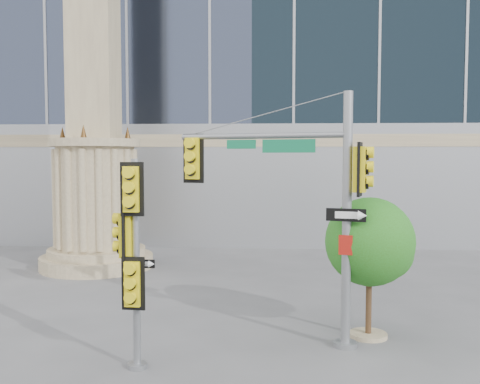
{
  "coord_description": "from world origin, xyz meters",
  "views": [
    {
      "loc": [
        0.81,
        -11.72,
        4.36
      ],
      "look_at": [
        0.08,
        2.0,
        3.48
      ],
      "focal_mm": 40.0,
      "sensor_mm": 36.0,
      "label": 1
    }
  ],
  "objects": [
    {
      "name": "secondary_signal_pole",
      "position": [
        -1.95,
        -1.09,
        2.55
      ],
      "size": [
        0.75,
        0.59,
        4.35
      ],
      "rotation": [
        0.0,
        0.0,
        -0.08
      ],
      "color": "slate",
      "rests_on": "ground"
    },
    {
      "name": "monument",
      "position": [
        -6.0,
        9.0,
        5.52
      ],
      "size": [
        4.4,
        4.4,
        16.6
      ],
      "color": "gray",
      "rests_on": "ground"
    },
    {
      "name": "main_signal_pole",
      "position": [
        1.58,
        0.78,
        3.63
      ],
      "size": [
        4.43,
        1.65,
        5.86
      ],
      "rotation": [
        0.0,
        0.0,
        -0.29
      ],
      "color": "slate",
      "rests_on": "ground"
    },
    {
      "name": "ground",
      "position": [
        0.0,
        0.0,
        0.0
      ],
      "size": [
        120.0,
        120.0,
        0.0
      ],
      "primitive_type": "plane",
      "color": "#545456",
      "rests_on": "ground"
    },
    {
      "name": "street_tree",
      "position": [
        3.3,
        1.22,
        2.25
      ],
      "size": [
        2.19,
        2.14,
        3.42
      ],
      "color": "gray",
      "rests_on": "ground"
    }
  ]
}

